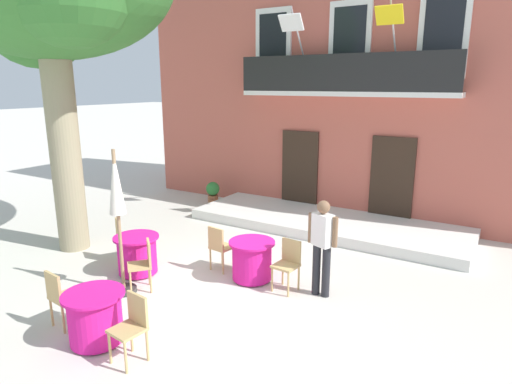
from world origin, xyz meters
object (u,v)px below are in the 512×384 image
cafe_chair_middle_0 (288,261)px  ground_planter_left (213,192)px  cafe_chair_near_tree_1 (61,295)px  cafe_table_middle (252,260)px  cafe_chair_front_0 (124,237)px  pedestrian_near_entrance (322,243)px  cafe_chair_middle_1 (220,245)px  cafe_table_near_tree (95,317)px  cafe_chair_near_tree_0 (132,324)px  cafe_table_front (137,254)px  cafe_umbrella (117,201)px  cafe_chair_front_1 (143,262)px

cafe_chair_middle_0 → ground_planter_left: cafe_chair_middle_0 is taller
cafe_chair_near_tree_1 → cafe_table_middle: bearing=61.5°
cafe_chair_front_0 → pedestrian_near_entrance: bearing=9.7°
cafe_chair_middle_1 → cafe_chair_front_0: (-1.97, -0.62, 0.00)m
cafe_table_near_tree → cafe_chair_near_tree_1: cafe_chair_near_tree_1 is taller
cafe_table_near_tree → cafe_chair_middle_1: size_ratio=0.95×
cafe_chair_middle_0 → cafe_chair_middle_1: (-1.51, 0.02, 0.00)m
cafe_chair_near_tree_0 → cafe_table_middle: size_ratio=1.05×
cafe_chair_near_tree_1 → pedestrian_near_entrance: 4.19m
cafe_table_front → cafe_chair_front_0: 0.77m
cafe_chair_front_0 → ground_planter_left: bearing=103.4°
ground_planter_left → pedestrian_near_entrance: bearing=-36.3°
cafe_chair_middle_0 → cafe_table_front: size_ratio=1.05×
cafe_chair_middle_0 → cafe_umbrella: cafe_umbrella is taller
cafe_table_middle → cafe_umbrella: size_ratio=0.34×
ground_planter_left → cafe_chair_middle_0: bearing=-40.4°
cafe_chair_near_tree_0 → cafe_chair_near_tree_1: same height
cafe_chair_front_1 → cafe_chair_middle_0: bearing=31.7°
cafe_table_near_tree → cafe_chair_front_0: size_ratio=0.95×
cafe_chair_front_1 → cafe_umbrella: bearing=-133.0°
cafe_chair_middle_1 → ground_planter_left: bearing=128.3°
cafe_table_middle → ground_planter_left: 5.42m
cafe_chair_middle_0 → cafe_chair_middle_1: 1.51m
cafe_chair_middle_1 → cafe_table_front: (-1.29, -0.94, -0.14)m
cafe_table_middle → cafe_chair_middle_0: (0.75, -0.00, 0.14)m
cafe_table_front → cafe_umbrella: cafe_umbrella is taller
cafe_chair_front_0 → cafe_chair_middle_0: bearing=9.8°
cafe_table_middle → cafe_chair_middle_1: bearing=178.3°
cafe_table_front → cafe_chair_near_tree_0: bearing=-45.1°
cafe_table_near_tree → cafe_table_middle: bearing=74.3°
cafe_table_middle → cafe_table_front: 2.23m
cafe_chair_near_tree_0 → cafe_chair_middle_0: size_ratio=1.00×
pedestrian_near_entrance → cafe_chair_front_0: bearing=-170.3°
cafe_chair_front_1 → ground_planter_left: bearing=114.4°
cafe_table_near_tree → cafe_table_middle: 3.00m
cafe_chair_near_tree_1 → cafe_chair_middle_1: same height
cafe_chair_near_tree_1 → cafe_chair_front_1: same height
cafe_chair_middle_1 → cafe_table_middle: bearing=-1.7°
cafe_table_middle → cafe_chair_middle_0: 0.77m
cafe_chair_front_1 → ground_planter_left: (-2.37, 5.22, -0.14)m
ground_planter_left → pedestrian_near_entrance: (5.14, -3.77, 0.58)m
cafe_chair_near_tree_1 → pedestrian_near_entrance: size_ratio=0.53×
cafe_chair_middle_1 → cafe_chair_front_0: size_ratio=1.00×
cafe_chair_middle_1 → cafe_umbrella: 2.19m
cafe_chair_front_1 → ground_planter_left: cafe_chair_front_1 is taller
cafe_table_near_tree → cafe_chair_near_tree_1: 0.77m
cafe_chair_middle_1 → cafe_chair_front_0: same height
cafe_chair_near_tree_0 → cafe_chair_front_1: (-1.37, 1.56, 0.00)m
cafe_umbrella → pedestrian_near_entrance: size_ratio=1.49×
cafe_chair_near_tree_1 → cafe_table_front: bearing=103.6°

